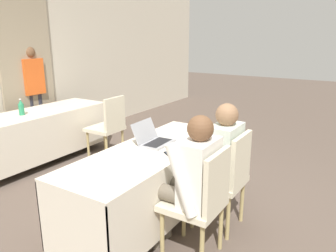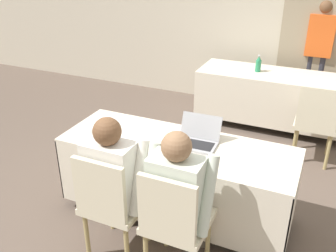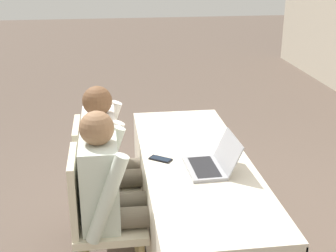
{
  "view_description": "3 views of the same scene",
  "coord_description": "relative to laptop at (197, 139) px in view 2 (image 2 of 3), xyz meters",
  "views": [
    {
      "loc": [
        -2.34,
        -1.66,
        1.74
      ],
      "look_at": [
        0.0,
        -0.19,
        0.98
      ],
      "focal_mm": 35.0,
      "sensor_mm": 36.0,
      "label": 1
    },
    {
      "loc": [
        1.04,
        -2.52,
        2.23
      ],
      "look_at": [
        0.0,
        -0.19,
        0.98
      ],
      "focal_mm": 40.0,
      "sensor_mm": 36.0,
      "label": 2
    },
    {
      "loc": [
        2.75,
        -0.56,
        2.04
      ],
      "look_at": [
        0.0,
        -0.19,
        0.98
      ],
      "focal_mm": 50.0,
      "sensor_mm": 36.0,
      "label": 3
    }
  ],
  "objects": [
    {
      "name": "person_checkered_shirt",
      "position": [
        -0.4,
        -0.62,
        -0.09
      ],
      "size": [
        0.5,
        0.52,
        1.18
      ],
      "rotation": [
        0.0,
        0.0,
        3.14
      ],
      "color": "#665B4C",
      "rests_on": "ground_plane"
    },
    {
      "name": "ground_plane",
      "position": [
        -0.15,
        -0.07,
        -0.77
      ],
      "size": [
        24.0,
        24.0,
        0.0
      ],
      "primitive_type": "plane",
      "color": "brown"
    },
    {
      "name": "paper_centre_table",
      "position": [
        -0.26,
        0.1,
        -0.04
      ],
      "size": [
        0.32,
        0.36,
        0.0
      ],
      "rotation": [
        0.0,
        0.0,
        0.49
      ],
      "color": "white",
      "rests_on": "conference_table_near"
    },
    {
      "name": "cell_phone",
      "position": [
        -0.18,
        -0.3,
        -0.04
      ],
      "size": [
        0.14,
        0.16,
        0.01
      ],
      "rotation": [
        0.0,
        0.0,
        -0.62
      ],
      "color": "black",
      "rests_on": "conference_table_near"
    },
    {
      "name": "wall_back",
      "position": [
        -0.15,
        2.84,
        0.58
      ],
      "size": [
        12.0,
        0.06,
        2.7
      ],
      "color": "beige",
      "rests_on": "ground_plane"
    },
    {
      "name": "conference_table_near",
      "position": [
        -0.15,
        -0.07,
        -0.22
      ],
      "size": [
        1.98,
        0.7,
        0.73
      ],
      "color": "beige",
      "rests_on": "ground_plane"
    },
    {
      "name": "paper_beside_laptop",
      "position": [
        -0.57,
        -0.07,
        -0.04
      ],
      "size": [
        0.26,
        0.33,
        0.0
      ],
      "rotation": [
        0.0,
        0.0,
        0.17
      ],
      "color": "white",
      "rests_on": "conference_table_near"
    },
    {
      "name": "chair_near_right",
      "position": [
        0.11,
        -0.72,
        -0.25
      ],
      "size": [
        0.44,
        0.44,
        0.92
      ],
      "rotation": [
        0.0,
        0.0,
        3.14
      ],
      "color": "tan",
      "rests_on": "ground_plane"
    },
    {
      "name": "laptop",
      "position": [
        0.0,
        0.0,
        0.0
      ],
      "size": [
        0.35,
        0.32,
        0.21
      ],
      "rotation": [
        0.0,
        0.0,
        0.03
      ],
      "color": "#99999E",
      "rests_on": "conference_table_near"
    },
    {
      "name": "conference_table_far",
      "position": [
        0.3,
        2.16,
        -0.22
      ],
      "size": [
        1.98,
        0.7,
        0.73
      ],
      "color": "beige",
      "rests_on": "ground_plane"
    },
    {
      "name": "curtain_panel",
      "position": [
        0.64,
        2.78,
        0.56
      ],
      "size": [
        0.89,
        0.04,
        2.65
      ],
      "color": "gray",
      "rests_on": "ground_plane"
    },
    {
      "name": "paper_left_edge",
      "position": [
        -0.95,
        0.04,
        -0.04
      ],
      "size": [
        0.25,
        0.32,
        0.0
      ],
      "rotation": [
        0.0,
        0.0,
        0.14
      ],
      "color": "white",
      "rests_on": "conference_table_near"
    },
    {
      "name": "person_white_shirt",
      "position": [
        0.11,
        -0.62,
        -0.09
      ],
      "size": [
        0.5,
        0.52,
        1.18
      ],
      "rotation": [
        0.0,
        0.0,
        3.14
      ],
      "color": "#665B4C",
      "rests_on": "ground_plane"
    },
    {
      "name": "water_bottle",
      "position": [
        0.05,
        2.15,
        0.06
      ],
      "size": [
        0.07,
        0.07,
        0.22
      ],
      "color": "#288456",
      "rests_on": "conference_table_far"
    },
    {
      "name": "chair_near_left",
      "position": [
        -0.4,
        -0.72,
        -0.25
      ],
      "size": [
        0.44,
        0.44,
        0.92
      ],
      "rotation": [
        0.0,
        0.0,
        3.14
      ],
      "color": "tan",
      "rests_on": "ground_plane"
    },
    {
      "name": "person_red_shirt",
      "position": [
        0.72,
        2.81,
        0.14
      ],
      "size": [
        0.34,
        0.21,
        1.59
      ],
      "rotation": [
        0.0,
        0.0,
        -0.02
      ],
      "color": "#33333D",
      "rests_on": "ground_plane"
    },
    {
      "name": "chair_far_spare",
      "position": [
        0.87,
        1.38,
        -0.25
      ],
      "size": [
        0.44,
        0.44,
        0.92
      ],
      "rotation": [
        0.0,
        0.0,
        3.15
      ],
      "color": "tan",
      "rests_on": "ground_plane"
    }
  ]
}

